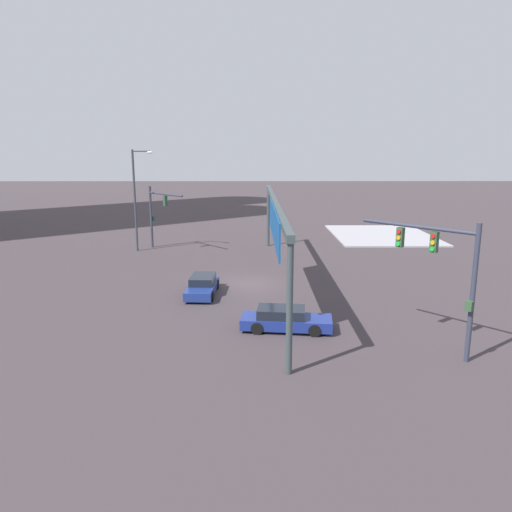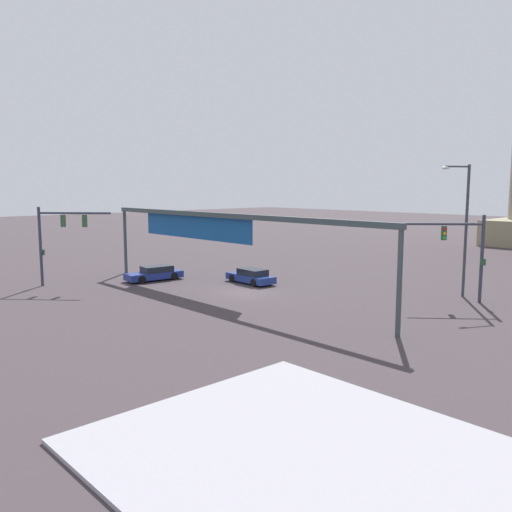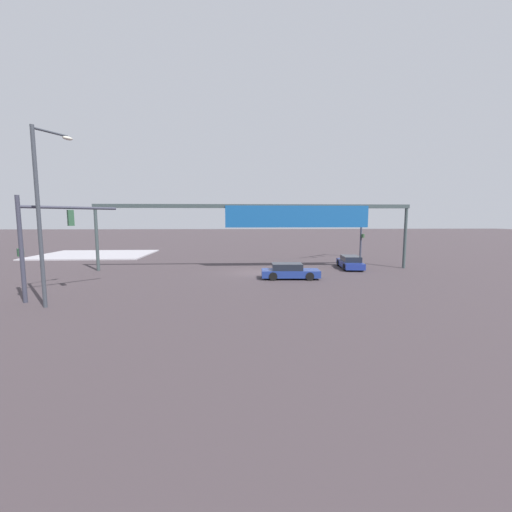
{
  "view_description": "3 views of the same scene",
  "coord_description": "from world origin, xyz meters",
  "px_view_note": "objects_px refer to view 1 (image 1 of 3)",
  "views": [
    {
      "loc": [
        -33.2,
        -0.34,
        9.25
      ],
      "look_at": [
        -0.53,
        -0.55,
        2.14
      ],
      "focal_mm": 34.01,
      "sensor_mm": 36.0,
      "label": 1
    },
    {
      "loc": [
        28.67,
        -25.53,
        7.8
      ],
      "look_at": [
        2.71,
        -1.31,
        3.13
      ],
      "focal_mm": 36.87,
      "sensor_mm": 36.0,
      "label": 2
    },
    {
      "loc": [
        1.42,
        28.07,
        4.69
      ],
      "look_at": [
        -0.0,
        0.54,
        1.52
      ],
      "focal_mm": 22.93,
      "sensor_mm": 36.0,
      "label": 3
    }
  ],
  "objects_px": {
    "streetlamp_curved_arm": "(136,194)",
    "sedan_car_approaching": "(202,286)",
    "traffic_signal_opposite_side": "(157,209)",
    "sedan_car_waiting_far": "(285,319)",
    "traffic_signal_near_corner": "(444,264)"
  },
  "relations": [
    {
      "from": "streetlamp_curved_arm",
      "to": "sedan_car_approaching",
      "type": "relative_size",
      "value": 2.05
    },
    {
      "from": "traffic_signal_opposite_side",
      "to": "sedan_car_approaching",
      "type": "height_order",
      "value": "traffic_signal_opposite_side"
    },
    {
      "from": "traffic_signal_opposite_side",
      "to": "sedan_car_waiting_far",
      "type": "bearing_deg",
      "value": -16.77
    },
    {
      "from": "traffic_signal_near_corner",
      "to": "streetlamp_curved_arm",
      "type": "bearing_deg",
      "value": -3.63
    },
    {
      "from": "traffic_signal_near_corner",
      "to": "sedan_car_approaching",
      "type": "relative_size",
      "value": 1.37
    },
    {
      "from": "streetlamp_curved_arm",
      "to": "traffic_signal_near_corner",
      "type": "bearing_deg",
      "value": -24.86
    },
    {
      "from": "traffic_signal_opposite_side",
      "to": "traffic_signal_near_corner",
      "type": "bearing_deg",
      "value": -7.46
    },
    {
      "from": "sedan_car_approaching",
      "to": "sedan_car_waiting_far",
      "type": "xyz_separation_m",
      "value": [
        -6.55,
        -5.0,
        0.0
      ]
    },
    {
      "from": "traffic_signal_opposite_side",
      "to": "sedan_car_approaching",
      "type": "bearing_deg",
      "value": -22.32
    },
    {
      "from": "traffic_signal_near_corner",
      "to": "traffic_signal_opposite_side",
      "type": "height_order",
      "value": "traffic_signal_near_corner"
    },
    {
      "from": "streetlamp_curved_arm",
      "to": "sedan_car_waiting_far",
      "type": "distance_m",
      "value": 24.58
    },
    {
      "from": "traffic_signal_near_corner",
      "to": "sedan_car_approaching",
      "type": "distance_m",
      "value": 15.7
    },
    {
      "from": "traffic_signal_opposite_side",
      "to": "sedan_car_approaching",
      "type": "distance_m",
      "value": 16.53
    },
    {
      "from": "streetlamp_curved_arm",
      "to": "sedan_car_waiting_far",
      "type": "height_order",
      "value": "streetlamp_curved_arm"
    },
    {
      "from": "sedan_car_waiting_far",
      "to": "traffic_signal_opposite_side",
      "type": "bearing_deg",
      "value": 122.86
    }
  ]
}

